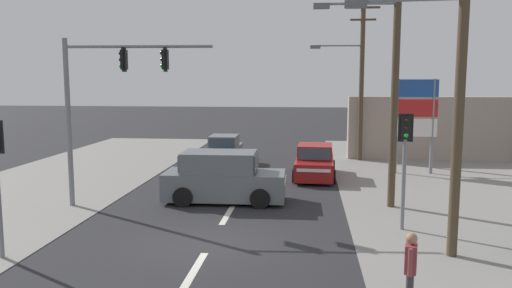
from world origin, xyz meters
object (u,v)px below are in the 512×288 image
at_px(suv_receding_far, 223,178).
at_px(sedan_oncoming_mid, 315,163).
at_px(shopping_plaza_sign, 415,113).
at_px(pedestrian_at_kerb, 410,268).
at_px(hatchback_kerbside_parked, 225,150).
at_px(pedestal_signal_right_kerb, 405,152).
at_px(traffic_signal_mast, 103,91).
at_px(utility_pole_background_right, 359,75).
at_px(utility_pole_foreground_right, 455,66).
at_px(utility_pole_midground_right, 392,57).

bearing_deg(suv_receding_far, sedan_oncoming_mid, 55.26).
height_order(shopping_plaza_sign, pedestrian_at_kerb, shopping_plaza_sign).
bearing_deg(shopping_plaza_sign, sedan_oncoming_mid, -162.66).
relative_size(hatchback_kerbside_parked, sedan_oncoming_mid, 0.85).
height_order(pedestal_signal_right_kerb, hatchback_kerbside_parked, pedestal_signal_right_kerb).
relative_size(hatchback_kerbside_parked, pedestrian_at_kerb, 2.25).
bearing_deg(traffic_signal_mast, pedestal_signal_right_kerb, -10.38).
height_order(utility_pole_background_right, sedan_oncoming_mid, utility_pole_background_right).
relative_size(traffic_signal_mast, pedestrian_at_kerb, 3.68).
xyz_separation_m(traffic_signal_mast, suv_receding_far, (4.07, 1.14, -3.26)).
distance_m(traffic_signal_mast, pedestrian_at_kerb, 12.27).
xyz_separation_m(utility_pole_foreground_right, pedestrian_at_kerb, (-1.59, -3.39, -3.96)).
xyz_separation_m(utility_pole_background_right, pedestrian_at_kerb, (-0.78, -18.85, -3.89)).
relative_size(pedestal_signal_right_kerb, hatchback_kerbside_parked, 0.97).
xyz_separation_m(traffic_signal_mast, sedan_oncoming_mid, (7.54, 6.15, -3.44)).
height_order(utility_pole_background_right, pedestal_signal_right_kerb, utility_pole_background_right).
distance_m(utility_pole_midground_right, sedan_oncoming_mid, 7.42).
relative_size(pedestal_signal_right_kerb, pedestrian_at_kerb, 2.18).
xyz_separation_m(suv_receding_far, pedestrian_at_kerb, (5.15, -8.57, 0.04)).
bearing_deg(utility_pole_background_right, pedestal_signal_right_kerb, -89.58).
bearing_deg(utility_pole_foreground_right, hatchback_kerbside_parked, 120.19).
height_order(utility_pole_foreground_right, utility_pole_midground_right, utility_pole_midground_right).
bearing_deg(utility_pole_midground_right, pedestal_signal_right_kerb, -89.62).
distance_m(pedestal_signal_right_kerb, pedestrian_at_kerb, 5.85).
bearing_deg(suv_receding_far, utility_pole_midground_right, -1.90).
bearing_deg(utility_pole_midground_right, pedestrian_at_kerb, -95.86).
distance_m(utility_pole_midground_right, traffic_signal_mast, 10.19).
bearing_deg(shopping_plaza_sign, traffic_signal_mast, -148.18).
bearing_deg(hatchback_kerbside_parked, shopping_plaza_sign, -13.67).
bearing_deg(utility_pole_midground_right, utility_pole_background_right, 90.43).
distance_m(suv_receding_far, sedan_oncoming_mid, 6.10).
height_order(utility_pole_background_right, shopping_plaza_sign, utility_pole_background_right).
height_order(traffic_signal_mast, sedan_oncoming_mid, traffic_signal_mast).
xyz_separation_m(hatchback_kerbside_parked, pedestrian_at_kerb, (6.58, -17.44, 0.22)).
bearing_deg(hatchback_kerbside_parked, pedestrian_at_kerb, -69.33).
relative_size(suv_receding_far, sedan_oncoming_mid, 1.06).
bearing_deg(utility_pole_midground_right, suv_receding_far, 178.10).
bearing_deg(hatchback_kerbside_parked, pedestal_signal_right_kerb, -57.82).
bearing_deg(traffic_signal_mast, suv_receding_far, 15.65).
bearing_deg(shopping_plaza_sign, utility_pole_midground_right, -108.54).
bearing_deg(hatchback_kerbside_parked, utility_pole_background_right, 10.84).
relative_size(shopping_plaza_sign, suv_receding_far, 1.01).
xyz_separation_m(shopping_plaza_sign, sedan_oncoming_mid, (-4.78, -1.49, -2.28)).
xyz_separation_m(utility_pole_midground_right, utility_pole_background_right, (-0.08, 10.47, -0.52)).
xyz_separation_m(shopping_plaza_sign, hatchback_kerbside_parked, (-9.69, 2.36, -2.28)).
relative_size(utility_pole_midground_right, pedestrian_at_kerb, 6.10).
relative_size(shopping_plaza_sign, hatchback_kerbside_parked, 1.25).
distance_m(utility_pole_midground_right, pedestrian_at_kerb, 9.50).
height_order(sedan_oncoming_mid, pedestrian_at_kerb, pedestrian_at_kerb).
height_order(utility_pole_foreground_right, pedestrian_at_kerb, utility_pole_foreground_right).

